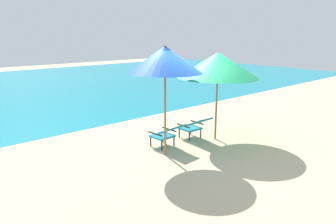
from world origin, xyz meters
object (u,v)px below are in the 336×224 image
(lounge_chair_left, at_px, (167,133))
(beach_umbrella_right, at_px, (218,65))
(lounge_chair_right, at_px, (194,125))
(beach_umbrella_left, at_px, (165,60))

(lounge_chair_left, distance_m, beach_umbrella_right, 2.24)
(lounge_chair_left, xyz_separation_m, beach_umbrella_right, (1.47, -0.35, 1.65))
(lounge_chair_left, bearing_deg, lounge_chair_right, 0.51)
(beach_umbrella_left, relative_size, beach_umbrella_right, 1.00)
(lounge_chair_right, bearing_deg, beach_umbrella_left, -165.75)
(lounge_chair_left, relative_size, lounge_chair_right, 1.02)
(lounge_chair_right, distance_m, beach_umbrella_left, 2.35)
(lounge_chair_left, bearing_deg, beach_umbrella_left, -135.72)
(lounge_chair_right, distance_m, beach_umbrella_right, 1.75)
(beach_umbrella_left, distance_m, beach_umbrella_right, 1.83)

